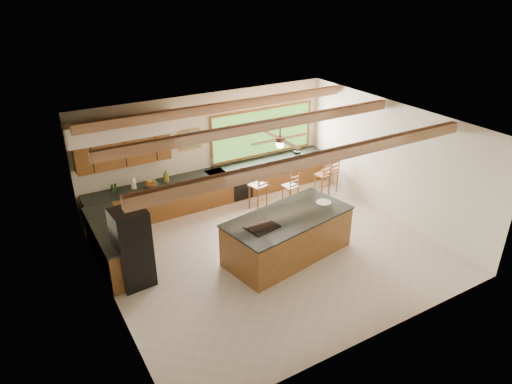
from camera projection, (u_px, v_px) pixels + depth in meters
ground at (271, 251)px, 10.58m from camera, size 7.20×7.20×0.00m
room_shell at (250, 154)px, 10.04m from camera, size 7.27×6.54×3.02m
counter_run at (194, 199)px, 11.96m from camera, size 7.12×3.10×1.27m
island at (288, 235)px, 10.22m from camera, size 3.09×1.84×1.03m
refrigerator at (132, 248)px, 9.13m from camera, size 0.70×0.69×1.70m
bar_stool_a at (259, 187)px, 12.08m from camera, size 0.51×0.51×1.17m
bar_stool_b at (292, 187)px, 12.24m from camera, size 0.40×0.40×1.04m
bar_stool_c at (332, 172)px, 13.08m from camera, size 0.44×0.44×1.09m
bar_stool_d at (324, 176)px, 12.95m from camera, size 0.41×0.41×1.02m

